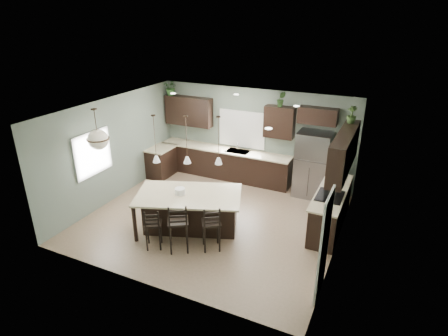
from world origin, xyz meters
TOP-DOWN VIEW (x-y plane):
  - ground at (0.00, 0.00)m, footprint 6.00×6.00m
  - pantry_door at (2.98, -1.55)m, footprint 0.04×0.82m
  - window_back at (-0.40, 2.73)m, footprint 1.35×0.02m
  - window_left at (-2.98, -0.80)m, footprint 0.02×1.10m
  - left_return_cabs at (-2.70, 1.70)m, footprint 0.60×0.90m
  - left_return_countertop at (-2.68, 1.70)m, footprint 0.66×0.96m
  - back_lower_cabs at (-0.85, 2.45)m, footprint 4.20×0.60m
  - back_countertop at (-0.85, 2.43)m, footprint 4.20×0.66m
  - sink_inset at (-0.40, 2.43)m, footprint 0.70×0.45m
  - faucet at (-0.40, 2.40)m, footprint 0.02×0.02m
  - back_upper_left at (-2.15, 2.58)m, footprint 1.55×0.34m
  - back_upper_right at (0.80, 2.58)m, footprint 0.85×0.34m
  - fridge_header at (1.85, 2.58)m, footprint 1.05×0.34m
  - right_lower_cabs at (2.70, 0.87)m, footprint 0.60×2.35m
  - right_countertop at (2.68, 0.87)m, footprint 0.66×2.35m
  - cooktop at (2.68, 0.60)m, footprint 0.58×0.75m
  - wall_oven_front at (2.40, 0.60)m, footprint 0.01×0.72m
  - right_upper_cabs at (2.83, 0.87)m, footprint 0.34×2.35m
  - microwave at (2.78, 0.60)m, footprint 0.40×0.75m
  - refrigerator at (1.88, 2.36)m, footprint 0.90×0.74m
  - kitchen_island at (-0.30, -0.67)m, footprint 2.73×2.13m
  - serving_dish at (-0.49, -0.74)m, footprint 0.24×0.24m
  - bar_stool_left at (-0.63, -1.66)m, footprint 0.50×0.50m
  - bar_stool_center at (-0.08, -1.51)m, footprint 0.60×0.60m
  - bar_stool_right at (0.53, -1.16)m, footprint 0.55×0.55m
  - pendant_left at (-0.96, -0.91)m, footprint 0.17×0.17m
  - pendant_center at (-0.30, -0.67)m, footprint 0.17×0.17m
  - pendant_right at (0.35, -0.42)m, footprint 0.17×0.17m
  - chandelier at (-2.50, -1.03)m, footprint 0.52×0.52m
  - plant_back_left at (-2.74, 2.55)m, footprint 0.43×0.38m
  - plant_back_right at (0.82, 2.55)m, footprint 0.27×0.24m
  - plant_right_wall at (2.80, 1.69)m, footprint 0.29×0.29m
  - room_shell at (0.00, 0.00)m, footprint 6.00×6.00m

SIDE VIEW (x-z plane):
  - ground at x=0.00m, z-range 0.00..0.00m
  - left_return_cabs at x=-2.70m, z-range 0.00..0.90m
  - back_lower_cabs at x=-0.85m, z-range 0.00..0.90m
  - right_lower_cabs at x=2.70m, z-range 0.00..0.90m
  - wall_oven_front at x=2.40m, z-range 0.15..0.75m
  - kitchen_island at x=-0.30m, z-range 0.00..0.92m
  - bar_stool_left at x=-0.63m, z-range 0.00..0.98m
  - bar_stool_right at x=0.53m, z-range 0.00..1.08m
  - bar_stool_center at x=-0.08m, z-range 0.00..1.17m
  - left_return_countertop at x=-2.68m, z-range 0.90..0.94m
  - back_countertop at x=-0.85m, z-range 0.90..0.94m
  - right_countertop at x=2.68m, z-range 0.90..0.94m
  - refrigerator at x=1.88m, z-range 0.00..1.85m
  - sink_inset at x=-0.40m, z-range 0.93..0.94m
  - cooktop at x=2.68m, z-range 0.93..0.95m
  - serving_dish at x=-0.49m, z-range 0.92..1.06m
  - pantry_door at x=2.98m, z-range 0.00..2.04m
  - faucet at x=-0.40m, z-range 0.94..1.22m
  - window_back at x=-0.40m, z-range 1.05..2.05m
  - window_left at x=-2.98m, z-range 1.05..2.05m
  - microwave at x=2.78m, z-range 1.35..1.75m
  - room_shell at x=0.00m, z-range -1.30..4.70m
  - back_upper_left at x=-2.15m, z-range 1.50..2.40m
  - back_upper_right at x=0.80m, z-range 1.50..2.40m
  - right_upper_cabs at x=2.83m, z-range 1.50..2.40m
  - fridge_header at x=1.85m, z-range 2.02..2.48m
  - pendant_left at x=-0.96m, z-range 1.70..2.80m
  - pendant_center at x=-0.30m, z-range 1.70..2.80m
  - pendant_right at x=0.35m, z-range 1.70..2.80m
  - chandelier at x=-2.50m, z-range 1.81..2.80m
  - plant_right_wall at x=2.80m, z-range 2.40..2.80m
  - plant_back_right at x=0.82m, z-range 2.40..2.82m
  - plant_back_left at x=-2.74m, z-range 2.40..2.88m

